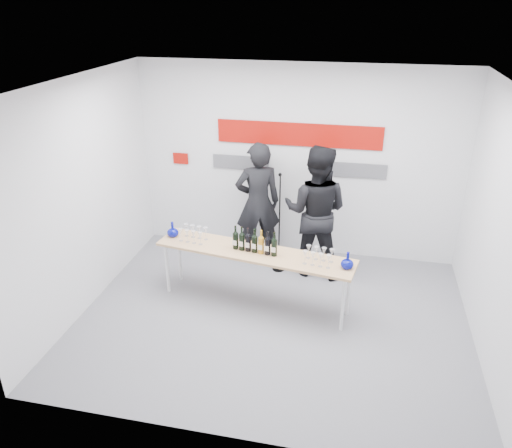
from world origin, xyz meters
name	(u,v)px	position (x,y,z in m)	size (l,w,h in m)	color
ground	(273,318)	(0.00, 0.00, 0.00)	(5.00, 5.00, 0.00)	slate
back_wall	(298,163)	(0.00, 2.00, 1.50)	(5.00, 0.04, 3.00)	silver
signage	(294,144)	(-0.06, 1.97, 1.81)	(3.38, 0.02, 0.79)	#A10E06
tasting_table	(254,255)	(-0.31, 0.30, 0.74)	(2.72, 0.95, 0.80)	tan
wine_bottles	(255,241)	(-0.31, 0.28, 0.96)	(0.62, 0.17, 0.33)	black
decanter_left	(173,229)	(-1.52, 0.50, 0.91)	(0.16, 0.16, 0.21)	#060C7D
decanter_right	(347,260)	(0.90, 0.11, 0.91)	(0.16, 0.16, 0.21)	#060C7D
glasses_left	(193,234)	(-1.20, 0.44, 0.89)	(0.39, 0.27, 0.18)	silver
glasses_right	(318,256)	(0.54, 0.16, 0.89)	(0.39, 0.27, 0.18)	silver
presenter_left	(258,203)	(-0.54, 1.57, 0.95)	(0.70, 0.46, 1.91)	black
presenter_right	(316,211)	(0.37, 1.34, 0.99)	(0.96, 0.75, 1.98)	black
mic_stand	(279,242)	(-0.15, 1.26, 0.48)	(0.18, 0.18, 1.58)	black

